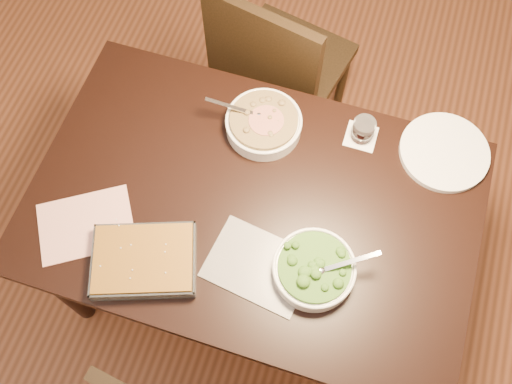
% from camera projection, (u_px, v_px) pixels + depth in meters
% --- Properties ---
extents(ground, '(4.00, 4.00, 0.00)m').
position_uv_depth(ground, '(254.00, 273.00, 2.47)').
color(ground, '#462314').
rests_on(ground, ground).
extents(table, '(1.40, 0.90, 0.75)m').
position_uv_depth(table, '(254.00, 215.00, 1.87)').
color(table, black).
rests_on(table, ground).
extents(magazine_a, '(0.35, 0.33, 0.01)m').
position_uv_depth(magazine_a, '(86.00, 225.00, 1.75)').
color(magazine_a, '#BF3F36').
rests_on(magazine_a, table).
extents(magazine_b, '(0.33, 0.26, 0.01)m').
position_uv_depth(magazine_b, '(259.00, 266.00, 1.70)').
color(magazine_b, '#232229').
rests_on(magazine_b, table).
extents(coaster, '(0.10, 0.10, 0.00)m').
position_uv_depth(coaster, '(361.00, 136.00, 1.89)').
color(coaster, white).
rests_on(coaster, table).
extents(stew_bowl, '(0.28, 0.25, 0.10)m').
position_uv_depth(stew_bowl, '(264.00, 123.00, 1.87)').
color(stew_bowl, white).
rests_on(stew_bowl, table).
extents(broccoli_bowl, '(0.26, 0.25, 0.09)m').
position_uv_depth(broccoli_bowl, '(314.00, 269.00, 1.66)').
color(broccoli_bowl, white).
rests_on(broccoli_bowl, table).
extents(baking_dish, '(0.36, 0.31, 0.05)m').
position_uv_depth(baking_dish, '(144.00, 260.00, 1.68)').
color(baking_dish, silver).
rests_on(baking_dish, table).
extents(wine_tumbler, '(0.07, 0.07, 0.08)m').
position_uv_depth(wine_tumbler, '(363.00, 129.00, 1.84)').
color(wine_tumbler, black).
rests_on(wine_tumbler, coaster).
extents(dinner_plate, '(0.29, 0.29, 0.02)m').
position_uv_depth(dinner_plate, '(444.00, 152.00, 1.85)').
color(dinner_plate, white).
rests_on(dinner_plate, table).
extents(chair_far, '(0.54, 0.54, 0.97)m').
position_uv_depth(chair_far, '(276.00, 68.00, 2.26)').
color(chair_far, black).
rests_on(chair_far, ground).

